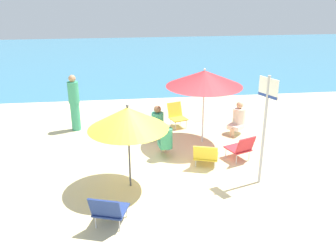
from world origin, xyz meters
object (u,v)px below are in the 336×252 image
(person_b, at_px, (74,103))
(person_c, at_px, (166,138))
(person_a, at_px, (238,118))
(beach_chair_c, at_px, (206,155))
(person_d, at_px, (156,123))
(warning_sign, at_px, (266,116))
(beach_chair_d, at_px, (241,147))
(umbrella_red, at_px, (204,78))
(beach_chair_b, at_px, (108,210))
(umbrella_yellow, at_px, (128,118))
(beach_chair_a, at_px, (177,114))

(person_b, height_order, person_c, person_b)
(person_a, bearing_deg, person_c, -14.25)
(person_a, height_order, person_c, person_c)
(beach_chair_c, relative_size, person_c, 0.75)
(person_d, bearing_deg, warning_sign, 104.48)
(person_b, xyz_separation_m, person_d, (2.21, -0.97, -0.34))
(beach_chair_d, bearing_deg, person_d, 28.45)
(warning_sign, bearing_deg, person_d, 101.55)
(warning_sign, bearing_deg, beach_chair_d, 69.43)
(umbrella_red, bearing_deg, beach_chair_b, -124.83)
(umbrella_yellow, xyz_separation_m, person_c, (0.90, 1.27, -1.01))
(umbrella_yellow, relative_size, beach_chair_a, 2.61)
(beach_chair_c, height_order, warning_sign, warning_sign)
(umbrella_red, distance_m, beach_chair_d, 1.95)
(beach_chair_b, height_order, person_a, person_a)
(person_c, xyz_separation_m, warning_sign, (1.83, -1.45, 1.01))
(person_b, bearing_deg, umbrella_yellow, 170.33)
(beach_chair_a, distance_m, warning_sign, 3.89)
(beach_chair_a, xyz_separation_m, warning_sign, (1.27, -3.49, 1.14))
(beach_chair_a, xyz_separation_m, beach_chair_c, (0.30, -2.62, -0.09))
(beach_chair_b, xyz_separation_m, person_d, (1.17, 3.76, 0.13))
(umbrella_red, height_order, beach_chair_c, umbrella_red)
(beach_chair_a, bearing_deg, beach_chair_b, -40.37)
(person_b, relative_size, warning_sign, 0.69)
(person_d, relative_size, warning_sign, 0.41)
(person_c, relative_size, warning_sign, 0.42)
(beach_chair_a, height_order, beach_chair_d, beach_chair_a)
(beach_chair_a, relative_size, person_a, 0.74)
(beach_chair_b, bearing_deg, umbrella_red, -16.95)
(umbrella_red, distance_m, beach_chair_b, 4.38)
(person_a, xyz_separation_m, person_c, (-2.18, -1.27, 0.04))
(beach_chair_d, relative_size, warning_sign, 0.32)
(person_d, xyz_separation_m, warning_sign, (1.96, -2.59, 1.03))
(umbrella_red, distance_m, beach_chair_c, 2.01)
(umbrella_red, xyz_separation_m, beach_chair_c, (-0.21, -1.37, -1.46))
(person_d, bearing_deg, person_a, 160.70)
(beach_chair_d, bearing_deg, umbrella_red, 7.22)
(beach_chair_a, xyz_separation_m, person_d, (-0.69, -0.90, 0.11))
(umbrella_red, xyz_separation_m, beach_chair_d, (0.67, -1.21, -1.38))
(beach_chair_c, bearing_deg, person_c, 73.49)
(beach_chair_a, distance_m, beach_chair_b, 5.01)
(umbrella_yellow, bearing_deg, person_d, 72.38)
(person_b, xyz_separation_m, person_c, (2.35, -2.11, -0.32))
(beach_chair_a, xyz_separation_m, beach_chair_b, (-1.86, -4.66, -0.02))
(beach_chair_a, xyz_separation_m, beach_chair_d, (1.18, -2.45, -0.01))
(person_a, relative_size, person_d, 0.98)
(beach_chair_d, relative_size, person_a, 0.80)
(person_a, bearing_deg, umbrella_red, -21.09)
(beach_chair_a, height_order, person_d, person_d)
(warning_sign, bearing_deg, beach_chair_c, 112.49)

